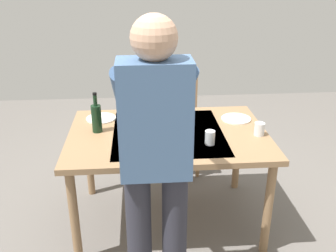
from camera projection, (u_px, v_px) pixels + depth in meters
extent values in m
plane|color=#66605B|center=(168.00, 218.00, 3.04)|extent=(6.00, 6.00, 0.00)
cube|color=#93704C|center=(168.00, 135.00, 2.75)|extent=(1.43, 0.98, 0.04)
cube|color=#B2B7C1|center=(168.00, 133.00, 2.74)|extent=(0.79, 0.83, 0.00)
cylinder|color=#93704C|center=(237.00, 152.00, 3.33)|extent=(0.06, 0.06, 0.72)
cylinder|color=#93704C|center=(89.00, 157.00, 3.24)|extent=(0.06, 0.06, 0.72)
cylinder|color=#93704C|center=(268.00, 209.00, 2.56)|extent=(0.06, 0.06, 0.72)
cylinder|color=#93704C|center=(74.00, 218.00, 2.47)|extent=(0.06, 0.06, 0.72)
cube|color=brown|center=(178.00, 127.00, 3.60)|extent=(0.40, 0.40, 0.04)
cube|color=#93704C|center=(177.00, 97.00, 3.66)|extent=(0.40, 0.04, 0.45)
cylinder|color=#93704C|center=(193.00, 140.00, 3.85)|extent=(0.04, 0.04, 0.43)
cylinder|color=#93704C|center=(159.00, 141.00, 3.83)|extent=(0.04, 0.04, 0.43)
cylinder|color=#93704C|center=(198.00, 156.00, 3.54)|extent=(0.04, 0.04, 0.43)
cylinder|color=#93704C|center=(162.00, 157.00, 3.52)|extent=(0.04, 0.04, 0.43)
cylinder|color=#2D2D38|center=(139.00, 241.00, 2.15)|extent=(0.14, 0.14, 0.88)
cylinder|color=#2D2D38|center=(174.00, 239.00, 2.16)|extent=(0.14, 0.14, 0.88)
cube|color=#47668E|center=(155.00, 120.00, 1.86)|extent=(0.36, 0.20, 0.60)
sphere|color=tan|center=(154.00, 38.00, 1.70)|extent=(0.22, 0.22, 0.22)
cylinder|color=#47668E|center=(121.00, 91.00, 2.03)|extent=(0.08, 0.52, 0.40)
cylinder|color=#47668E|center=(184.00, 90.00, 2.06)|extent=(0.08, 0.52, 0.40)
cylinder|color=black|center=(97.00, 119.00, 2.71)|extent=(0.07, 0.07, 0.20)
cylinder|color=black|center=(95.00, 100.00, 2.66)|extent=(0.03, 0.03, 0.08)
cylinder|color=black|center=(95.00, 94.00, 2.64)|extent=(0.03, 0.03, 0.02)
cylinder|color=white|center=(138.00, 131.00, 2.75)|extent=(0.06, 0.06, 0.01)
cylinder|color=white|center=(138.00, 127.00, 2.73)|extent=(0.01, 0.01, 0.07)
cone|color=white|center=(137.00, 117.00, 2.70)|extent=(0.07, 0.07, 0.07)
cylinder|color=maroon|center=(137.00, 120.00, 2.71)|extent=(0.03, 0.03, 0.03)
cylinder|color=silver|center=(259.00, 129.00, 2.68)|extent=(0.07, 0.07, 0.09)
cylinder|color=silver|center=(162.00, 129.00, 2.68)|extent=(0.07, 0.07, 0.10)
cylinder|color=silver|center=(210.00, 138.00, 2.54)|extent=(0.07, 0.07, 0.10)
cylinder|color=white|center=(173.00, 120.00, 2.88)|extent=(0.30, 0.30, 0.05)
cylinder|color=#C6562D|center=(173.00, 117.00, 2.87)|extent=(0.22, 0.22, 0.03)
cylinder|color=white|center=(236.00, 119.00, 2.96)|extent=(0.23, 0.23, 0.01)
cylinder|color=white|center=(101.00, 118.00, 2.97)|extent=(0.23, 0.23, 0.01)
cube|color=silver|center=(136.00, 154.00, 2.43)|extent=(0.09, 0.19, 0.00)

